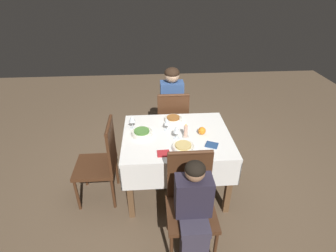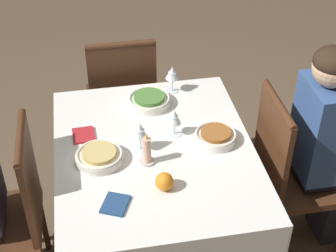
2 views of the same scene
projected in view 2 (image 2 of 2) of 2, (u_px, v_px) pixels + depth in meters
The scene contains 16 objects.
ground_plane at pixel (157, 251), 2.89m from camera, with size 8.00×8.00×0.00m, color brown.
dining_table at pixel (155, 166), 2.50m from camera, with size 1.15×0.94×0.75m.
chair_north at pixel (290, 169), 2.66m from camera, with size 0.43×0.43×0.96m.
chair_south at pixel (10, 211), 2.43m from camera, with size 0.43×0.43×0.96m.
chair_west at pixel (122, 97), 3.20m from camera, with size 0.43×0.43×0.96m.
person_adult_denim at pixel (325, 140), 2.58m from camera, with size 0.30×0.34×1.22m.
bowl_north at pixel (216, 136), 2.47m from camera, with size 0.20×0.20×0.06m.
wine_glass_north at pixel (174, 118), 2.47m from camera, with size 0.07×0.07×0.15m.
bowl_south at pixel (99, 156), 2.35m from camera, with size 0.22×0.22×0.06m.
wine_glass_south at pixel (140, 131), 2.37m from camera, with size 0.07×0.07×0.16m.
bowl_west at pixel (149, 100), 2.72m from camera, with size 0.23×0.23×0.06m.
wine_glass_west at pixel (172, 74), 2.77m from camera, with size 0.07×0.07×0.15m.
candle_centerpiece at pixel (147, 152), 2.32m from camera, with size 0.07×0.07×0.16m.
orange_fruit at pixel (164, 182), 2.20m from camera, with size 0.08×0.08×0.08m, color orange.
napkin_red_folded at pixel (115, 204), 2.14m from camera, with size 0.15×0.14×0.01m.
napkin_spare_side at pixel (83, 135), 2.51m from camera, with size 0.12×0.11×0.01m.
Camera 2 is at (1.85, -0.27, 2.31)m, focal length 55.00 mm.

